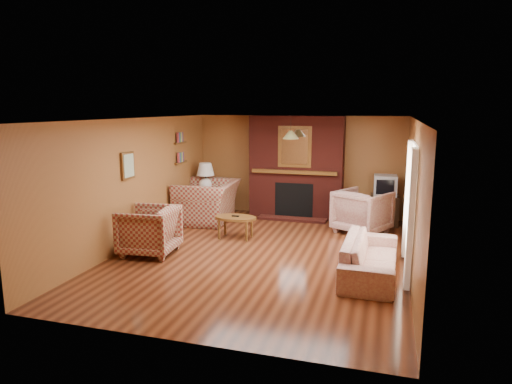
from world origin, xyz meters
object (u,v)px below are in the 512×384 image
(floral_sofa, at_px, (370,257))
(table_lamp, at_px, (206,176))
(fireplace, at_px, (296,168))
(tv_stand, at_px, (384,210))
(coffee_table, at_px, (235,219))
(crt_tv, at_px, (385,185))
(side_table, at_px, (206,204))
(floral_armchair, at_px, (362,211))
(plaid_loveseat, at_px, (208,201))
(plaid_armchair, at_px, (149,231))

(floral_sofa, xyz_separation_m, table_lamp, (-4.00, 2.95, 0.68))
(fireplace, bearing_deg, table_lamp, -165.71)
(fireplace, relative_size, tv_stand, 3.60)
(coffee_table, relative_size, crt_tv, 1.68)
(coffee_table, relative_size, side_table, 1.47)
(fireplace, xyz_separation_m, tv_stand, (2.05, -0.18, -0.85))
(floral_armchair, bearing_deg, fireplace, -2.92)
(side_table, relative_size, tv_stand, 0.88)
(fireplace, bearing_deg, floral_sofa, -61.40)
(side_table, bearing_deg, floral_sofa, -36.41)
(floral_armchair, height_order, side_table, floral_armchair)
(side_table, distance_m, table_lamp, 0.69)
(side_table, relative_size, crt_tv, 1.14)
(floral_sofa, relative_size, crt_tv, 3.95)
(fireplace, distance_m, coffee_table, 2.42)
(floral_armchair, distance_m, tv_stand, 0.93)
(floral_sofa, xyz_separation_m, crt_tv, (0.15, 3.29, 0.60))
(fireplace, height_order, side_table, fireplace)
(floral_sofa, relative_size, side_table, 3.45)
(coffee_table, bearing_deg, plaid_loveseat, 133.80)
(plaid_armchair, height_order, floral_sofa, plaid_armchair)
(plaid_armchair, xyz_separation_m, table_lamp, (-0.15, 3.00, 0.55))
(fireplace, xyz_separation_m, crt_tv, (2.05, -0.19, -0.29))
(tv_stand, bearing_deg, side_table, -178.13)
(tv_stand, distance_m, crt_tv, 0.56)
(fireplace, relative_size, table_lamp, 3.41)
(floral_armchair, bearing_deg, table_lamp, 21.67)
(plaid_loveseat, distance_m, tv_stand, 4.00)
(plaid_loveseat, relative_size, plaid_armchair, 1.52)
(plaid_loveseat, bearing_deg, fireplace, 115.15)
(floral_sofa, height_order, coffee_table, floral_sofa)
(floral_armchair, bearing_deg, side_table, 21.67)
(fireplace, height_order, coffee_table, fireplace)
(plaid_armchair, distance_m, table_lamp, 3.05)
(floral_sofa, xyz_separation_m, floral_armchair, (-0.28, 2.48, 0.16))
(fireplace, bearing_deg, crt_tv, -5.30)
(floral_armchair, height_order, table_lamp, table_lamp)
(coffee_table, bearing_deg, fireplace, 69.61)
(floral_sofa, bearing_deg, tv_stand, -1.28)
(fireplace, bearing_deg, side_table, -165.71)
(floral_armchair, relative_size, table_lamp, 1.41)
(floral_sofa, height_order, floral_armchair, floral_armchair)
(plaid_armchair, distance_m, tv_stand, 5.22)
(table_lamp, bearing_deg, tv_stand, 4.82)
(fireplace, bearing_deg, plaid_loveseat, -150.64)
(fireplace, xyz_separation_m, side_table, (-2.10, -0.53, -0.89))
(side_table, distance_m, crt_tv, 4.21)
(plaid_loveseat, bearing_deg, coffee_table, 39.60)
(table_lamp, xyz_separation_m, tv_stand, (4.15, 0.35, -0.64))
(plaid_loveseat, relative_size, coffee_table, 1.67)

